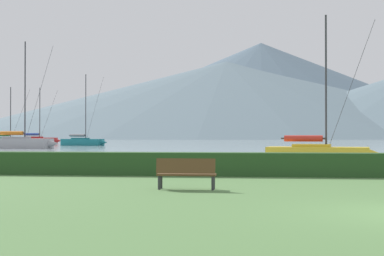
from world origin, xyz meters
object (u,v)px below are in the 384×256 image
Objects in this scene: sailboat_slip_3 at (8,141)px; sailboat_slip_4 at (21,142)px; sailboat_slip_1 at (319,153)px; park_bench_near_path at (186,172)px; sailboat_slip_8 at (37,140)px; sailboat_slip_5 at (83,141)px.

sailboat_slip_4 is at bearing -59.51° from sailboat_slip_3.
sailboat_slip_3 is (-42.87, 51.50, 0.07)m from sailboat_slip_1.
sailboat_slip_3 is 78.44m from park_bench_near_path.
sailboat_slip_1 is at bearing -48.10° from sailboat_slip_3.
sailboat_slip_4 is (10.63, -19.68, 0.11)m from sailboat_slip_3.
sailboat_slip_8 is 93.07m from park_bench_near_path.
sailboat_slip_8 reaches higher than sailboat_slip_3.
sailboat_slip_5 is 1.07× the size of sailboat_slip_8.
sailboat_slip_8 is 5.76× the size of park_bench_near_path.
park_bench_near_path is (26.50, -49.41, -0.22)m from sailboat_slip_4.
sailboat_slip_1 is 0.80× the size of sailboat_slip_5.
sailboat_slip_3 is at bearing -83.71° from sailboat_slip_8.
sailboat_slip_4 is at bearing 119.27° from park_bench_near_path.
sailboat_slip_3 is 0.71× the size of sailboat_slip_4.
sailboat_slip_8 is at bearing 133.49° from sailboat_slip_1.
sailboat_slip_4 is at bearing -83.24° from sailboat_slip_5.
sailboat_slip_5 is 20.65m from sailboat_slip_8.
sailboat_slip_5 is at bearing 89.97° from sailboat_slip_4.
sailboat_slip_8 is at bearing 113.36° from sailboat_slip_4.
sailboat_slip_4 is 56.07m from park_bench_near_path.
sailboat_slip_1 is 0.68× the size of sailboat_slip_4.
sailboat_slip_3 is 12.20m from sailboat_slip_5.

